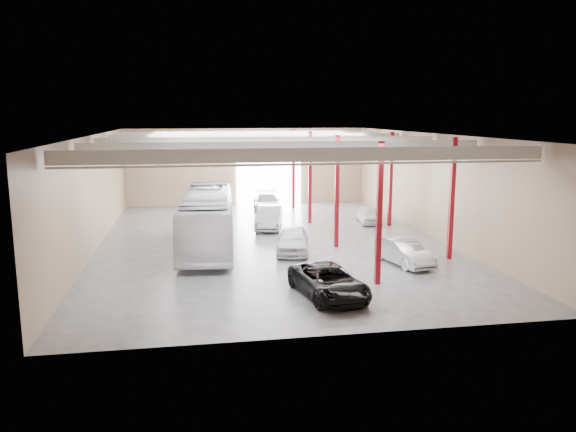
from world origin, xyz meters
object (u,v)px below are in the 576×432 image
object	(u,v)px
black_sedan	(329,282)
car_row_c	(267,203)
car_right_near	(404,252)
car_right_far	(369,214)
car_row_a	(293,240)
coach_bus	(207,219)
car_row_b	(269,217)

from	to	relation	value
black_sedan	car_row_c	size ratio (longest dim) A/B	0.98
car_right_near	car_right_far	distance (m)	12.19
black_sedan	car_row_c	bearing A→B (deg)	79.83
car_row_a	car_right_far	world-z (taller)	car_row_a
car_row_c	coach_bus	bearing A→B (deg)	-109.21
coach_bus	car_right_far	xyz separation A→B (m)	(12.50, 6.15, -1.15)
coach_bus	car_row_a	xyz separation A→B (m)	(5.03, -2.15, -1.01)
car_row_a	car_row_c	size ratio (longest dim) A/B	0.87
black_sedan	car_right_far	xyz separation A→B (m)	(7.36, 16.83, -0.07)
car_right_far	coach_bus	bearing A→B (deg)	-146.07
car_row_c	black_sedan	bearing A→B (deg)	-86.61
black_sedan	car_row_a	bearing A→B (deg)	81.27
black_sedan	car_right_far	bearing A→B (deg)	56.96
car_row_b	car_row_a	bearing A→B (deg)	-74.98
car_right_near	car_right_far	xyz separation A→B (m)	(1.87, 12.04, -0.05)
car_row_a	car_row_c	xyz separation A→B (m)	(0.41, 14.75, -0.01)
car_row_b	car_row_c	world-z (taller)	car_row_b
car_right_near	car_row_b	bearing A→B (deg)	106.04
car_row_b	car_right_near	bearing A→B (deg)	-50.00
coach_bus	car_row_c	world-z (taller)	coach_bus
car_row_b	car_row_c	size ratio (longest dim) A/B	0.92
coach_bus	black_sedan	distance (m)	11.90
black_sedan	car_row_b	size ratio (longest dim) A/B	1.06
coach_bus	black_sedan	bearing A→B (deg)	-60.68
coach_bus	car_row_a	size ratio (longest dim) A/B	2.78
car_row_a	car_right_far	size ratio (longest dim) A/B	1.20
coach_bus	car_right_far	world-z (taller)	coach_bus
coach_bus	black_sedan	xyz separation A→B (m)	(5.14, -10.68, -1.08)
black_sedan	car_row_c	distance (m)	23.29
coach_bus	black_sedan	size ratio (longest dim) A/B	2.47
car_row_a	car_right_far	xyz separation A→B (m)	(7.46, 8.29, -0.13)
car_right_near	car_row_a	bearing A→B (deg)	134.14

